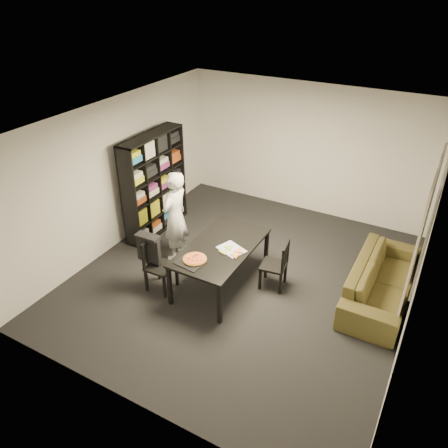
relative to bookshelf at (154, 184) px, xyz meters
The scene contains 16 objects.
room 2.26m from the bookshelf, 15.56° to the right, with size 5.01×5.51×2.61m.
window_pane 4.67m from the bookshelf, ahead, with size 0.02×1.40×1.60m, color black.
window_frame 4.67m from the bookshelf, ahead, with size 0.03×1.52×1.72m, color white.
curtain_left 4.59m from the bookshelf, ahead, with size 0.03×0.70×2.25m, color beige.
curtain_right 4.59m from the bookshelf, ahead, with size 0.03×0.70×2.25m, color beige.
bookshelf is the anchor object (origin of this frame).
dining_table 2.12m from the bookshelf, 25.26° to the right, with size 0.94×1.69×0.71m.
chair_left 1.86m from the bookshelf, 53.85° to the right, with size 0.41×0.41×0.86m.
chair_right 2.82m from the bookshelf, 11.30° to the right, with size 0.43×0.43×0.82m.
draped_jacket 1.76m from the bookshelf, 57.00° to the right, with size 0.40×0.17×0.47m.
person 1.07m from the bookshelf, 35.17° to the right, with size 0.58×0.38×1.60m, color silver.
baking_tray 2.29m from the bookshelf, 40.88° to the right, with size 0.40×0.32×0.01m, color black.
pepperoni_pizza 2.26m from the bookshelf, 38.83° to the right, with size 0.35×0.35×0.03m.
kitchen_towel 2.28m from the bookshelf, 23.31° to the right, with size 0.40×0.30×0.01m, color silver.
pizza_slices 2.34m from the bookshelf, 24.36° to the right, with size 0.37×0.31×0.01m, color gold, non-canonical shape.
sofa 4.25m from the bookshelf, ahead, with size 2.12×0.83×0.62m, color #46411C.
Camera 1 is at (2.48, -5.16, 4.40)m, focal length 35.00 mm.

